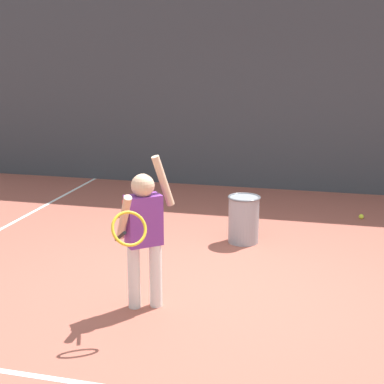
% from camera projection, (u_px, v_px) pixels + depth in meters
% --- Properties ---
extents(ground_plane, '(20.00, 20.00, 0.00)m').
position_uv_depth(ground_plane, '(205.00, 288.00, 5.20)').
color(ground_plane, '#9E5142').
extents(back_fence_windscreen, '(11.32, 0.08, 3.93)m').
position_uv_depth(back_fence_windscreen, '(262.00, 67.00, 8.60)').
color(back_fence_windscreen, '#383D42').
rests_on(back_fence_windscreen, ground).
extents(fence_post_1, '(0.09, 0.09, 4.08)m').
position_uv_depth(fence_post_1, '(263.00, 62.00, 8.64)').
color(fence_post_1, slate).
rests_on(fence_post_1, ground).
extents(tennis_player, '(0.47, 0.87, 1.35)m').
position_uv_depth(tennis_player, '(143.00, 229.00, 4.62)').
color(tennis_player, silver).
rests_on(tennis_player, ground).
extents(ball_hopper, '(0.38, 0.38, 0.56)m').
position_uv_depth(ball_hopper, '(244.00, 219.00, 6.40)').
color(ball_hopper, gray).
rests_on(ball_hopper, ground).
extents(water_bottle, '(0.07, 0.07, 0.22)m').
position_uv_depth(water_bottle, '(125.00, 208.00, 7.47)').
color(water_bottle, '#D83F33').
rests_on(water_bottle, ground).
extents(tennis_ball_1, '(0.07, 0.07, 0.07)m').
position_uv_depth(tennis_ball_1, '(361.00, 217.00, 7.35)').
color(tennis_ball_1, '#CCE033').
rests_on(tennis_ball_1, ground).
extents(tennis_ball_2, '(0.07, 0.07, 0.07)m').
position_uv_depth(tennis_ball_2, '(145.00, 223.00, 7.08)').
color(tennis_ball_2, '#CCE033').
rests_on(tennis_ball_2, ground).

